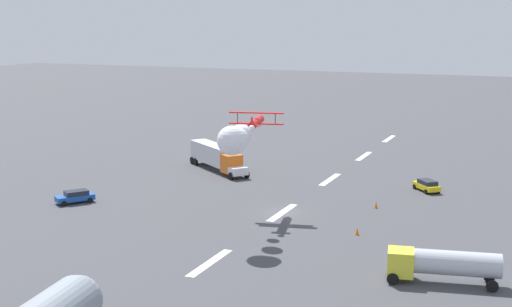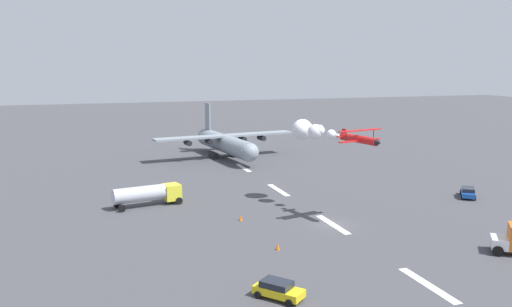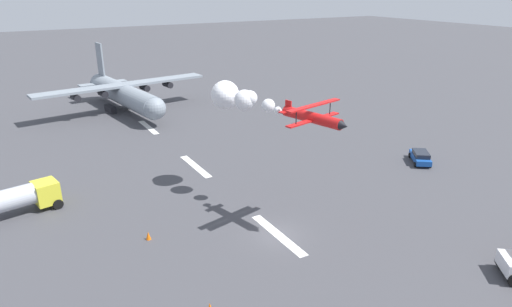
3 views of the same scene
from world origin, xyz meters
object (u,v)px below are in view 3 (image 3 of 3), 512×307
Objects in this scene: cargo_transport_plane at (126,94)px; followme_car_yellow at (420,157)px; traffic_cone_far at (148,236)px; stunt_biplane_red at (239,98)px; fuel_tanker_truck at (8,201)px.

cargo_transport_plane reaches higher than followme_car_yellow.
cargo_transport_plane is 44.08m from traffic_cone_far.
followme_car_yellow is (-3.72, -23.60, -9.55)m from stunt_biplane_red.
cargo_transport_plane is at bearing 30.87° from followme_car_yellow.
cargo_transport_plane is 6.40× the size of followme_car_yellow.
traffic_cone_far is at bearing 91.00° from followme_car_yellow.
stunt_biplane_red is 1.76× the size of fuel_tanker_truck.
fuel_tanker_truck is at bearing 73.91° from stunt_biplane_red.
cargo_transport_plane is at bearing -31.82° from fuel_tanker_truck.
fuel_tanker_truck is 2.03× the size of followme_car_yellow.
stunt_biplane_red is at bearing 81.04° from followme_car_yellow.
fuel_tanker_truck is (-32.27, 20.03, -1.47)m from cargo_transport_plane.
cargo_transport_plane is 40.42× the size of traffic_cone_far.
cargo_transport_plane is 3.15× the size of fuel_tanker_truck.
followme_car_yellow is at bearing -102.42° from fuel_tanker_truck.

